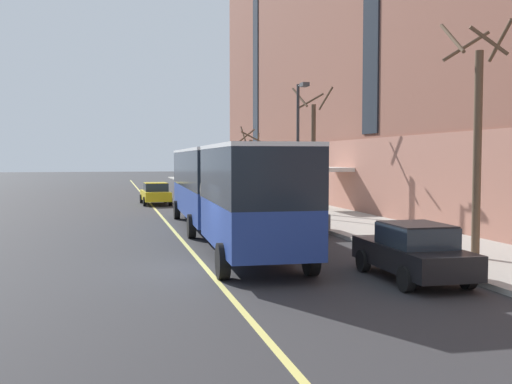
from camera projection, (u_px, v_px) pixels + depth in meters
The scene contains 13 objects.
ground_plane at pixel (203, 268), 17.88m from camera, with size 260.00×260.00×0.00m, color #303033.
sidewalk at pixel (426, 242), 22.92m from camera, with size 5.06×160.00×0.15m, color #ADA89E.
city_bus at pixel (222, 186), 24.67m from camera, with size 3.33×19.92×3.72m.
parked_car_darkgray_0 at pixel (294, 214), 26.80m from camera, with size 1.94×4.73×1.56m.
parked_car_black_2 at pixel (413, 252), 16.12m from camera, with size 1.97×4.41×1.56m.
parked_car_black_3 at pixel (208, 187), 51.26m from camera, with size 2.05×4.71×1.56m.
parked_car_white_4 at pixel (237, 197), 38.64m from camera, with size 2.09×4.70×1.56m.
taxi_cab at pixel (156, 193), 42.44m from camera, with size 2.08×4.61×1.56m.
street_tree_mid_block at pixel (477, 135), 18.72m from camera, with size 1.92×1.85×7.48m.
street_tree_far_uptown at pixel (313, 150), 33.96m from camera, with size 2.00×1.95×7.16m.
street_tree_far_downtown at pixel (251, 161), 49.14m from camera, with size 1.81×2.04×5.76m.
street_lamp at pixel (299, 136), 31.94m from camera, with size 0.36×1.48×7.09m.
lane_centerline at pixel (193, 253), 20.81m from camera, with size 0.16×140.00×0.01m, color #E0D66B.
Camera 1 is at (-2.62, -17.60, 3.30)m, focal length 42.00 mm.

